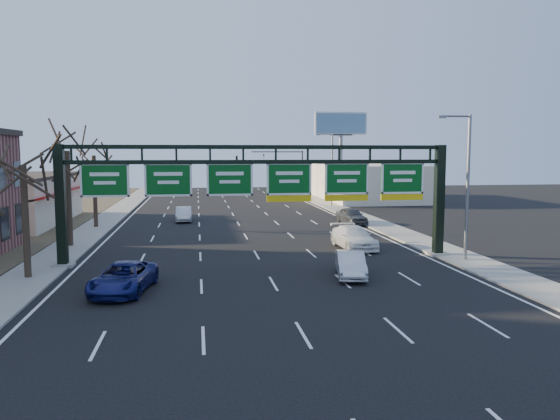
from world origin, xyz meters
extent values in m
plane|color=black|center=(0.00, 0.00, 0.00)|extent=(160.00, 160.00, 0.00)
cube|color=gray|center=(-12.80, 20.00, 0.06)|extent=(3.00, 120.00, 0.12)
cube|color=gray|center=(12.80, 20.00, 0.06)|extent=(3.00, 120.00, 0.12)
cube|color=white|center=(0.00, 20.00, 0.01)|extent=(21.60, 120.00, 0.01)
cube|color=black|center=(-11.70, 8.00, 3.60)|extent=(0.55, 0.55, 7.20)
cube|color=gray|center=(-11.70, 8.00, 0.10)|extent=(1.20, 1.20, 0.20)
cube|color=black|center=(11.70, 8.00, 3.60)|extent=(0.55, 0.55, 7.20)
cube|color=gray|center=(11.70, 8.00, 0.10)|extent=(1.20, 1.20, 0.20)
cube|color=black|center=(0.00, 8.00, 7.05)|extent=(23.40, 0.25, 0.25)
cube|color=black|center=(0.00, 8.00, 6.15)|extent=(23.40, 0.25, 0.25)
cube|color=#054D15|center=(-9.17, 8.00, 5.10)|extent=(2.80, 0.10, 2.00)
cube|color=#054D15|center=(-5.50, 8.00, 5.10)|extent=(2.80, 0.10, 2.00)
cube|color=#054D15|center=(-1.83, 8.00, 5.10)|extent=(2.80, 0.10, 2.00)
cube|color=#054D15|center=(1.83, 8.00, 5.10)|extent=(2.80, 0.10, 2.00)
cube|color=yellow|center=(1.83, 8.00, 3.88)|extent=(2.80, 0.10, 0.40)
cube|color=#054D15|center=(5.50, 8.00, 5.10)|extent=(2.80, 0.10, 2.00)
cube|color=yellow|center=(5.50, 8.00, 3.88)|extent=(2.80, 0.10, 0.40)
cube|color=#054D15|center=(9.17, 8.00, 5.10)|extent=(2.80, 0.10, 2.00)
cube|color=yellow|center=(9.17, 8.00, 3.88)|extent=(2.80, 0.10, 0.40)
cube|color=beige|center=(-21.50, 29.00, 2.20)|extent=(10.00, 18.00, 4.40)
cube|color=#332B26|center=(-21.50, 29.00, 4.55)|extent=(10.40, 18.40, 0.30)
cube|color=#A41210|center=(-16.40, 29.00, 3.00)|extent=(1.20, 18.00, 0.40)
cube|color=beige|center=(20.00, 50.00, 2.50)|extent=(12.00, 20.00, 5.00)
cylinder|color=#30231A|center=(-12.80, 5.00, 3.16)|extent=(0.36, 0.36, 6.08)
cylinder|color=#30231A|center=(-12.80, 15.00, 3.54)|extent=(0.36, 0.36, 6.84)
cylinder|color=#30231A|center=(-12.80, 25.00, 3.35)|extent=(0.36, 0.36, 6.46)
cylinder|color=slate|center=(12.60, 6.00, 4.62)|extent=(0.20, 0.20, 9.00)
cylinder|color=slate|center=(11.70, 6.00, 9.02)|extent=(1.80, 0.12, 0.12)
cube|color=slate|center=(10.80, 6.00, 8.97)|extent=(0.50, 0.22, 0.15)
cylinder|color=slate|center=(12.60, 40.00, 4.62)|extent=(0.20, 0.20, 9.00)
cylinder|color=slate|center=(11.70, 40.00, 9.02)|extent=(1.80, 0.12, 0.12)
cube|color=slate|center=(10.80, 40.00, 8.97)|extent=(0.50, 0.22, 0.15)
cylinder|color=slate|center=(15.00, 45.00, 4.50)|extent=(0.50, 0.50, 9.00)
cube|color=slate|center=(15.00, 45.00, 9.00)|extent=(3.00, 0.30, 0.20)
cube|color=white|center=(15.00, 45.00, 10.50)|extent=(7.00, 0.30, 3.00)
cube|color=#547EA8|center=(15.00, 44.80, 10.50)|extent=(6.60, 0.05, 2.60)
cylinder|color=black|center=(11.80, 55.00, 3.50)|extent=(0.18, 0.18, 7.00)
cylinder|color=black|center=(8.00, 55.00, 6.80)|extent=(7.60, 0.14, 0.14)
imported|color=black|center=(6.00, 55.00, 6.00)|extent=(0.20, 0.20, 1.00)
imported|color=black|center=(2.00, 55.00, 6.00)|extent=(0.54, 0.54, 1.62)
imported|color=navy|center=(-7.40, 1.39, 0.71)|extent=(3.23, 5.43, 1.41)
imported|color=silver|center=(4.35, 2.86, 0.69)|extent=(2.21, 4.36, 1.37)
imported|color=white|center=(7.05, 11.48, 0.77)|extent=(2.49, 5.43, 1.54)
imported|color=#414347|center=(10.50, 24.01, 0.78)|extent=(2.33, 4.74, 1.56)
imported|color=silver|center=(-5.16, 28.56, 0.71)|extent=(1.60, 4.32, 1.41)
camera|label=1|loc=(-3.80, -25.25, 6.73)|focal=35.00mm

